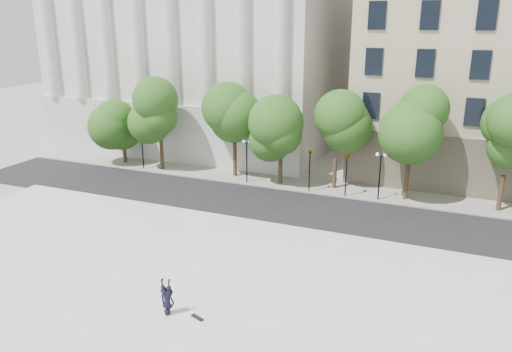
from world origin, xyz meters
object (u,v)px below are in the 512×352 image
object	(u,v)px
traffic_light_west	(310,150)
skateboard	(197,317)
person_lying	(168,310)
traffic_light_east	(347,153)

from	to	relation	value
traffic_light_west	skateboard	world-z (taller)	traffic_light_west
traffic_light_west	person_lying	bearing A→B (deg)	-92.08
person_lying	skateboard	bearing A→B (deg)	-0.15
traffic_light_west	skateboard	distance (m)	20.84
traffic_light_west	skateboard	bearing A→B (deg)	-88.05
traffic_light_east	person_lying	xyz separation A→B (m)	(-3.85, -20.84, -3.07)
traffic_light_east	skateboard	xyz separation A→B (m)	(-2.39, -20.59, -3.29)
skateboard	traffic_light_east	bearing A→B (deg)	103.62
traffic_light_east	person_lying	world-z (taller)	traffic_light_east
traffic_light_east	skateboard	bearing A→B (deg)	-96.63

